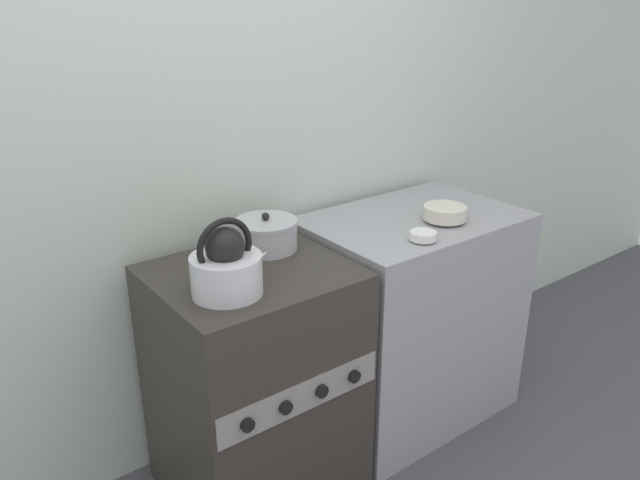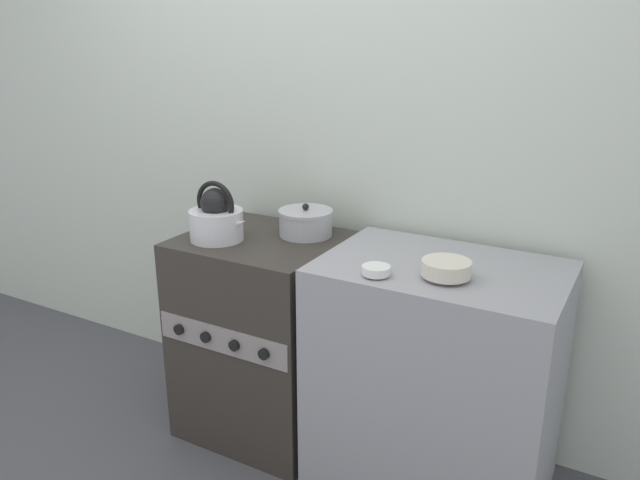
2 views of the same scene
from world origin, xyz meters
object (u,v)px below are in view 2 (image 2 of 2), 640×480
at_px(stove, 263,335).
at_px(kettle, 217,219).
at_px(enamel_bowl, 446,268).
at_px(cooking_pot, 306,222).
at_px(small_ceramic_bowl, 376,270).

relative_size(stove, kettle, 3.33).
xyz_separation_m(kettle, enamel_bowl, (0.96, 0.00, -0.03)).
bearing_deg(kettle, stove, 35.80).
bearing_deg(cooking_pot, stove, -138.72).
bearing_deg(cooking_pot, kettle, -141.33).
bearing_deg(small_ceramic_bowl, stove, 162.49).
bearing_deg(cooking_pot, small_ceramic_bowl, -34.37).
distance_m(stove, kettle, 0.56).
bearing_deg(small_ceramic_bowl, kettle, 173.11).
bearing_deg(stove, kettle, -144.20).
distance_m(kettle, enamel_bowl, 0.96).
distance_m(stove, enamel_bowl, 0.96).
xyz_separation_m(stove, cooking_pot, (0.14, 0.13, 0.50)).
relative_size(stove, enamel_bowl, 5.36).
xyz_separation_m(stove, small_ceramic_bowl, (0.61, -0.19, 0.48)).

